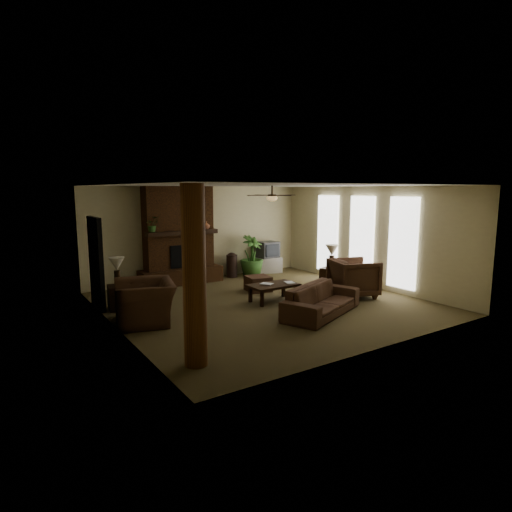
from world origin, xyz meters
TOP-DOWN VIEW (x-y plane):
  - room_shell at (0.00, 0.00)m, footprint 7.00×7.00m
  - fireplace at (-0.80, 3.22)m, footprint 2.40×0.70m
  - windows at (3.45, 0.20)m, footprint 0.08×3.65m
  - log_column at (-2.95, -2.40)m, footprint 0.36×0.36m
  - doorway at (-3.44, 1.80)m, footprint 0.10×1.00m
  - ceiling_fan at (0.40, 0.30)m, footprint 1.35×1.35m
  - sofa at (0.51, -1.43)m, footprint 2.30×1.44m
  - armchair_left at (-2.89, 0.14)m, footprint 1.16×1.49m
  - armchair_right at (2.26, -0.68)m, footprint 1.25×1.29m
  - coffee_table at (0.27, 0.04)m, footprint 1.20×0.70m
  - ottoman at (0.56, 1.16)m, footprint 0.69×0.69m
  - tv_stand at (2.27, 3.15)m, footprint 0.95×0.71m
  - tv at (2.26, 3.14)m, footprint 0.67×0.55m
  - floor_vase at (0.90, 3.15)m, footprint 0.34×0.34m
  - floor_plant at (1.48, 2.91)m, footprint 1.14×1.47m
  - side_table_left at (-3.05, 1.42)m, footprint 0.57×0.57m
  - lamp_left at (-3.08, 1.43)m, footprint 0.39×0.39m
  - side_table_right at (2.50, 0.38)m, footprint 0.63×0.63m
  - lamp_right at (2.51, 0.39)m, footprint 0.45×0.45m
  - mantel_plant at (-1.67, 3.02)m, footprint 0.47×0.50m
  - mantel_vase at (-0.03, 3.01)m, footprint 0.25×0.26m
  - book_a at (0.02, 0.05)m, footprint 0.20×0.13m
  - book_b at (0.58, -0.04)m, footprint 0.21×0.08m

SIDE VIEW (x-z plane):
  - ottoman at x=0.56m, z-range 0.00..0.40m
  - tv_stand at x=2.27m, z-range 0.00..0.50m
  - side_table_left at x=-3.05m, z-range 0.00..0.55m
  - side_table_right at x=2.50m, z-range 0.00..0.55m
  - floor_plant at x=1.48m, z-range 0.00..0.72m
  - coffee_table at x=0.27m, z-range 0.16..0.59m
  - floor_vase at x=0.90m, z-range 0.05..0.82m
  - sofa at x=0.51m, z-range 0.00..0.87m
  - armchair_right at x=2.26m, z-range 0.00..1.07m
  - book_a at x=0.02m, z-range 0.43..0.72m
  - book_b at x=0.58m, z-range 0.43..0.72m
  - armchair_left at x=-2.89m, z-range 0.00..1.15m
  - tv at x=2.26m, z-range 0.50..1.02m
  - lamp_left at x=-3.08m, z-range 0.68..1.33m
  - lamp_right at x=2.51m, z-range 0.68..1.33m
  - doorway at x=-3.44m, z-range 0.00..2.10m
  - fireplace at x=-0.80m, z-range -0.24..2.56m
  - windows at x=3.45m, z-range 0.17..2.53m
  - log_column at x=-2.95m, z-range 0.00..2.80m
  - room_shell at x=0.00m, z-range -2.10..4.90m
  - mantel_vase at x=-0.03m, z-range 1.56..1.78m
  - mantel_plant at x=-1.67m, z-range 1.56..1.89m
  - ceiling_fan at x=0.40m, z-range 2.34..2.72m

